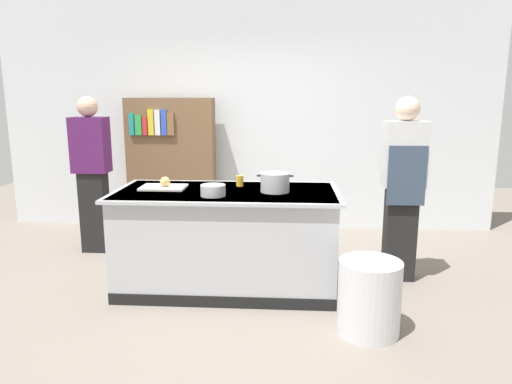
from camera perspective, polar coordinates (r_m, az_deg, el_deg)
The scene contains 12 objects.
ground_plane at distance 4.41m, azimuth -3.48°, elevation -11.38°, with size 10.00×10.00×0.00m, color slate.
back_wall at distance 6.15m, azimuth -1.19°, elevation 9.57°, with size 6.40×0.12×3.00m, color silver.
counter_island at distance 4.25m, azimuth -3.56°, elevation -5.59°, with size 1.98×0.98×0.90m.
cutting_board at distance 4.31m, azimuth -11.22°, elevation 0.56°, with size 0.40×0.28×0.02m, color silver.
onion at distance 4.27m, azimuth -11.04°, elevation 1.24°, with size 0.09×0.09×0.09m, color tan.
stock_pot at distance 4.07m, azimuth 2.33°, elevation 1.18°, with size 0.32×0.25×0.17m.
mixing_bowl at distance 3.92m, azimuth -5.26°, elevation 0.20°, with size 0.21×0.21×0.10m, color #B7BABF.
juice_cup at distance 4.33m, azimuth -1.99°, elevation 1.37°, with size 0.07×0.07×0.10m, color yellow.
trash_bin at distance 3.60m, azimuth 13.63°, elevation -12.36°, with size 0.46×0.46×0.55m, color silver.
person_chef at distance 4.53m, azimuth 17.48°, elevation 0.82°, with size 0.38×0.25×1.72m.
person_guest at distance 5.45m, azimuth -19.37°, elevation 2.42°, with size 0.38×0.24×1.72m.
bookshelf at distance 6.06m, azimuth -10.26°, elevation 3.22°, with size 1.10×0.31×1.70m.
Camera 1 is at (0.53, -4.02, 1.72)m, focal length 32.79 mm.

